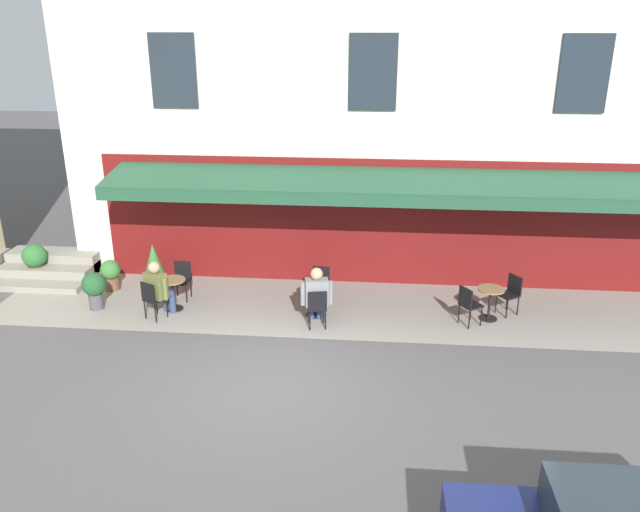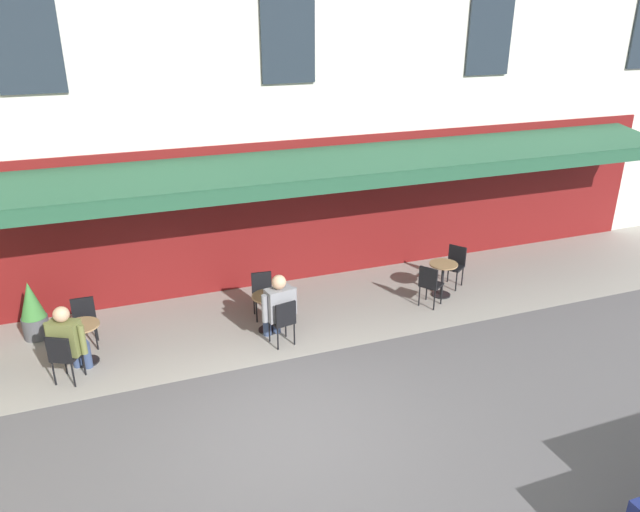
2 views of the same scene
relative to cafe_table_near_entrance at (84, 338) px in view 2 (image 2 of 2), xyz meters
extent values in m
plane|color=#565456|center=(-2.77, 2.94, -0.49)|extent=(70.00, 70.00, 0.00)
cube|color=gray|center=(-6.02, -0.46, -0.49)|extent=(20.50, 3.20, 0.01)
cube|color=maroon|center=(-5.77, -2.03, 1.11)|extent=(16.00, 0.06, 3.20)
cube|color=#235138|center=(-5.77, -1.21, 2.36)|extent=(15.00, 1.70, 0.36)
cube|color=#235138|center=(-5.77, -0.38, 2.13)|extent=(15.00, 0.04, 0.28)
cube|color=#232D38|center=(-9.10, -2.02, 4.71)|extent=(1.10, 0.06, 1.70)
cube|color=#232D38|center=(-4.43, -2.02, 4.71)|extent=(1.10, 0.06, 1.70)
cube|color=#232D38|center=(0.23, -2.02, 4.71)|extent=(1.10, 0.06, 1.70)
cylinder|color=black|center=(0.00, 0.00, -0.48)|extent=(0.40, 0.40, 0.03)
cylinder|color=black|center=(0.00, 0.00, -0.13)|extent=(0.06, 0.06, 0.72)
cylinder|color=#99754C|center=(0.00, 0.00, 0.24)|extent=(0.60, 0.60, 0.03)
cylinder|color=black|center=(0.03, 0.41, -0.27)|extent=(0.03, 0.03, 0.45)
cylinder|color=black|center=(0.33, 0.25, -0.27)|extent=(0.03, 0.03, 0.45)
cylinder|color=black|center=(0.20, 0.71, -0.27)|extent=(0.03, 0.03, 0.45)
cylinder|color=black|center=(0.49, 0.55, -0.27)|extent=(0.03, 0.03, 0.45)
cube|color=black|center=(0.26, 0.48, -0.02)|extent=(0.54, 0.54, 0.04)
cube|color=black|center=(0.35, 0.64, 0.21)|extent=(0.37, 0.23, 0.42)
cylinder|color=black|center=(0.16, -0.39, -0.27)|extent=(0.03, 0.03, 0.45)
cylinder|color=black|center=(-0.18, -0.37, -0.27)|extent=(0.03, 0.03, 0.45)
cylinder|color=black|center=(0.15, -0.72, -0.27)|extent=(0.03, 0.03, 0.45)
cylinder|color=black|center=(-0.19, -0.71, -0.27)|extent=(0.03, 0.03, 0.45)
cube|color=black|center=(-0.02, -0.55, -0.02)|extent=(0.41, 0.41, 0.04)
cube|color=black|center=(-0.02, -0.73, 0.21)|extent=(0.40, 0.05, 0.42)
cylinder|color=black|center=(-3.29, 0.03, -0.48)|extent=(0.40, 0.40, 0.03)
cylinder|color=black|center=(-3.29, 0.03, -0.13)|extent=(0.06, 0.06, 0.72)
cylinder|color=#99754C|center=(-3.29, 0.03, 0.24)|extent=(0.60, 0.60, 0.03)
cylinder|color=black|center=(-3.52, 0.37, -0.27)|extent=(0.03, 0.03, 0.45)
cylinder|color=black|center=(-3.19, 0.43, -0.27)|extent=(0.03, 0.03, 0.45)
cylinder|color=black|center=(-3.59, 0.70, -0.27)|extent=(0.03, 0.03, 0.45)
cylinder|color=black|center=(-3.25, 0.77, -0.27)|extent=(0.03, 0.03, 0.45)
cube|color=black|center=(-3.39, 0.57, -0.02)|extent=(0.47, 0.47, 0.04)
cube|color=black|center=(-3.42, 0.75, 0.21)|extent=(0.40, 0.11, 0.42)
cylinder|color=black|center=(-3.16, -0.37, -0.27)|extent=(0.03, 0.03, 0.45)
cylinder|color=black|center=(-3.50, -0.33, -0.27)|extent=(0.03, 0.03, 0.45)
cylinder|color=black|center=(-3.19, -0.71, -0.27)|extent=(0.03, 0.03, 0.45)
cylinder|color=black|center=(-3.53, -0.67, -0.27)|extent=(0.03, 0.03, 0.45)
cube|color=black|center=(-3.34, -0.52, -0.02)|extent=(0.44, 0.44, 0.04)
cube|color=black|center=(-3.36, -0.70, 0.21)|extent=(0.40, 0.08, 0.42)
cylinder|color=black|center=(-7.19, -0.14, -0.48)|extent=(0.40, 0.40, 0.03)
cylinder|color=black|center=(-7.19, -0.14, -0.13)|extent=(0.06, 0.06, 0.72)
cylinder|color=#99754C|center=(-7.19, -0.14, 0.24)|extent=(0.60, 0.60, 0.03)
cylinder|color=black|center=(-6.97, 0.21, -0.27)|extent=(0.03, 0.03, 0.45)
cylinder|color=black|center=(-6.78, -0.07, -0.27)|extent=(0.03, 0.03, 0.45)
cylinder|color=black|center=(-6.69, 0.40, -0.27)|extent=(0.03, 0.03, 0.45)
cylinder|color=black|center=(-6.50, 0.12, -0.27)|extent=(0.03, 0.03, 0.45)
cube|color=black|center=(-6.74, 0.17, -0.02)|extent=(0.56, 0.56, 0.04)
cube|color=black|center=(-6.59, 0.27, 0.21)|extent=(0.26, 0.35, 0.42)
cylinder|color=black|center=(-7.41, -0.50, -0.27)|extent=(0.03, 0.03, 0.45)
cylinder|color=black|center=(-7.60, -0.22, -0.27)|extent=(0.03, 0.03, 0.45)
cylinder|color=black|center=(-7.69, -0.69, -0.27)|extent=(0.03, 0.03, 0.45)
cylinder|color=black|center=(-7.88, -0.41, -0.27)|extent=(0.03, 0.03, 0.45)
cube|color=black|center=(-7.65, -0.45, -0.02)|extent=(0.56, 0.56, 0.04)
cube|color=black|center=(-7.80, -0.55, 0.21)|extent=(0.26, 0.35, 0.42)
cylinder|color=navy|center=(-0.01, 0.17, -0.26)|extent=(0.16, 0.16, 0.47)
cylinder|color=navy|center=(0.07, 0.32, 0.00)|extent=(0.31, 0.38, 0.16)
cylinder|color=navy|center=(0.15, 0.08, -0.26)|extent=(0.16, 0.16, 0.47)
cylinder|color=navy|center=(0.24, 0.23, 0.00)|extent=(0.31, 0.38, 0.16)
cube|color=olive|center=(0.24, 0.43, 0.29)|extent=(0.56, 0.47, 0.59)
sphere|color=tan|center=(0.24, 0.43, 0.72)|extent=(0.26, 0.26, 0.26)
cylinder|color=olive|center=(-0.02, 0.57, 0.28)|extent=(0.10, 0.10, 0.52)
cylinder|color=olive|center=(0.49, 0.29, 0.28)|extent=(0.10, 0.10, 0.52)
cylinder|color=navy|center=(-3.41, 0.14, -0.26)|extent=(0.16, 0.16, 0.47)
cylinder|color=navy|center=(-3.44, 0.32, 0.00)|extent=(0.23, 0.38, 0.17)
cylinder|color=navy|center=(-3.22, 0.18, -0.26)|extent=(0.16, 0.16, 0.47)
cylinder|color=navy|center=(-3.25, 0.35, 0.00)|extent=(0.23, 0.38, 0.17)
cube|color=gray|center=(-3.38, 0.51, 0.30)|extent=(0.54, 0.37, 0.60)
sphere|color=tan|center=(-3.38, 0.51, 0.73)|extent=(0.27, 0.27, 0.27)
cylinder|color=gray|center=(-3.67, 0.45, 0.28)|extent=(0.11, 0.11, 0.53)
cylinder|color=gray|center=(-3.08, 0.57, 0.28)|extent=(0.11, 0.11, 0.53)
cylinder|color=#4C4C51|center=(0.87, -1.25, -0.28)|extent=(0.47, 0.47, 0.42)
cone|color=#3D7A38|center=(0.87, -1.25, 0.29)|extent=(0.45, 0.45, 0.71)
camera|label=1|loc=(-4.58, 12.88, 5.83)|focal=35.25mm
camera|label=2|loc=(-0.73, 9.77, 5.24)|focal=33.38mm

